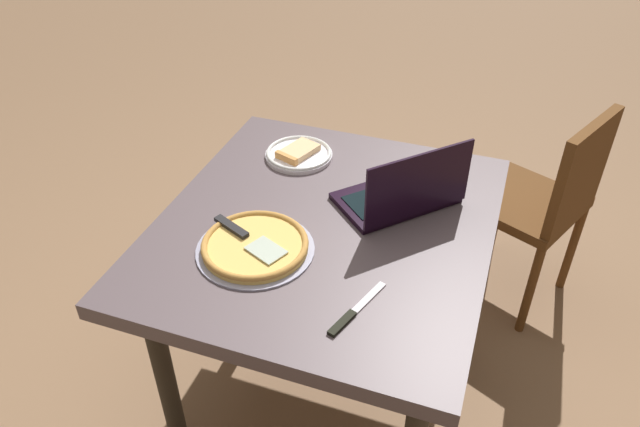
% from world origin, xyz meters
% --- Properties ---
extents(ground_plane, '(12.00, 12.00, 0.00)m').
position_xyz_m(ground_plane, '(0.00, 0.00, 0.00)').
color(ground_plane, '#856346').
extents(dining_table, '(1.03, 0.93, 0.76)m').
position_xyz_m(dining_table, '(0.00, 0.00, 0.67)').
color(dining_table, '#53464B').
rests_on(dining_table, ground_plane).
extents(laptop, '(0.39, 0.39, 0.22)m').
position_xyz_m(laptop, '(0.15, -0.19, 0.80)').
color(laptop, black).
rests_on(laptop, dining_table).
extents(pizza_plate, '(0.22, 0.22, 0.04)m').
position_xyz_m(pizza_plate, '(0.30, 0.20, 0.77)').
color(pizza_plate, white).
rests_on(pizza_plate, dining_table).
extents(pizza_tray, '(0.32, 0.32, 0.03)m').
position_xyz_m(pizza_tray, '(-0.18, 0.14, 0.77)').
color(pizza_tray, '#9595AF').
rests_on(pizza_tray, dining_table).
extents(table_knife, '(0.21, 0.09, 0.01)m').
position_xyz_m(table_knife, '(-0.32, -0.18, 0.76)').
color(table_knife, silver).
rests_on(table_knife, dining_table).
extents(chair_near, '(0.51, 0.51, 0.85)m').
position_xyz_m(chair_near, '(0.72, -0.61, 0.49)').
color(chair_near, brown).
rests_on(chair_near, ground_plane).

